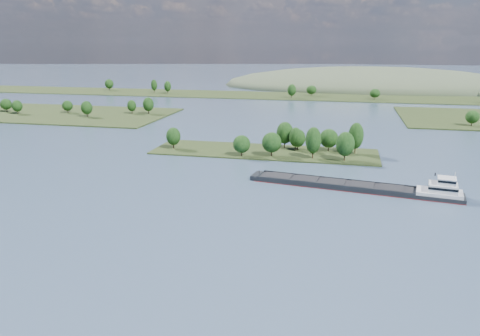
# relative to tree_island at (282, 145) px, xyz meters

# --- Properties ---
(ground) EXTENTS (1800.00, 1800.00, 0.00)m
(ground) POSITION_rel_tree_island_xyz_m (-7.95, -59.07, -4.09)
(ground) COLOR #3C4F68
(ground) RESTS_ON ground
(tree_island) EXTENTS (100.00, 30.07, 14.98)m
(tree_island) POSITION_rel_tree_island_xyz_m (0.00, 0.00, 0.00)
(tree_island) COLOR #243115
(tree_island) RESTS_ON ground
(back_shoreline) EXTENTS (900.00, 60.00, 15.03)m
(back_shoreline) POSITION_rel_tree_island_xyz_m (-0.09, 220.59, -3.45)
(back_shoreline) COLOR #243115
(back_shoreline) RESTS_ON ground
(hill_west) EXTENTS (320.00, 160.00, 44.00)m
(hill_west) POSITION_rel_tree_island_xyz_m (52.05, 320.93, -4.09)
(hill_west) COLOR #404D35
(hill_west) RESTS_ON ground
(cargo_barge) EXTENTS (71.05, 19.47, 9.55)m
(cargo_barge) POSITION_rel_tree_island_xyz_m (35.08, -45.82, -2.88)
(cargo_barge) COLOR black
(cargo_barge) RESTS_ON ground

